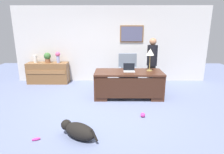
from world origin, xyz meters
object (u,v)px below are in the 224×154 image
desk_lamp (150,53)px  laptop (129,69)px  credenza (48,73)px  potted_plant (47,57)px  dog_lying (78,130)px  dog_toy_bone (36,139)px  armchair (128,73)px  dog_toy_ball (143,115)px  vase_with_flowers (58,56)px  desk (128,83)px  vase_empty (35,59)px  person_standing (152,63)px

desk_lamp → laptop: bearing=-174.1°
credenza → potted_plant: 0.57m
dog_lying → dog_toy_bone: dog_lying is taller
armchair → dog_lying: size_ratio=1.52×
dog_lying → desk_lamp: bearing=52.8°
dog_lying → dog_toy_ball: (1.32, 0.84, -0.10)m
dog_lying → credenza: bearing=115.9°
vase_with_flowers → dog_toy_bone: vase_with_flowers is taller
desk → dog_toy_ball: bearing=-79.4°
vase_empty → dog_toy_ball: (3.44, -2.69, -0.83)m
armchair → vase_empty: (-3.25, 0.50, 0.38)m
credenza → dog_lying: bearing=-64.1°
vase_with_flowers → vase_empty: (-0.81, 0.00, -0.10)m
armchair → dog_lying: 3.24m
credenza → desk_lamp: bearing=-21.0°
armchair → vase_empty: size_ratio=4.16×
desk_lamp → armchair: bearing=125.0°
laptop → vase_empty: (-3.22, 1.37, 0.06)m
credenza → person_standing: bearing=-10.4°
desk → vase_empty: vase_empty is taller
desk → dog_toy_ball: 1.35m
vase_empty → dog_toy_bone: size_ratio=1.80×
desk_lamp → vase_empty: bearing=161.1°
dog_lying → laptop: size_ratio=2.33×
person_standing → desk_lamp: 0.79m
armchair → person_standing: (0.75, -0.16, 0.35)m
person_standing → laptop: size_ratio=5.17×
potted_plant → vase_empty: bearing=180.0°
desk_lamp → potted_plant: size_ratio=1.77×
vase_with_flowers → potted_plant: vase_with_flowers is taller
laptop → dog_toy_bone: size_ratio=2.12×
vase_empty → dog_toy_bone: bearing=-69.3°
desk → potted_plant: 3.15m
potted_plant → armchair: bearing=-10.1°
armchair → desk_lamp: desk_lamp is taller
desk → armchair: 0.92m
dog_lying → vase_empty: (-2.12, 3.53, 0.73)m
person_standing → dog_toy_ball: bearing=-105.4°
credenza → desk_lamp: (3.39, -1.30, 0.89)m
desk → vase_with_flowers: vase_with_flowers is taller
desk → person_standing: 1.18m
credenza → dog_toy_bone: (0.95, -3.61, -0.35)m
dog_toy_ball → laptop: bearing=99.7°
person_standing → laptop: bearing=-138.0°
dog_lying → vase_empty: 4.18m
dog_lying → vase_with_flowers: size_ratio=1.89×
desk → person_standing: size_ratio=1.17×
dog_toy_ball → dog_toy_bone: size_ratio=0.69×
laptop → vase_with_flowers: size_ratio=0.81×
desk_lamp → dog_toy_ball: (-0.36, -1.38, -1.21)m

